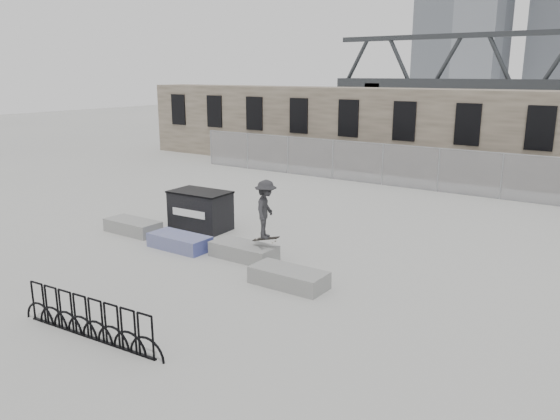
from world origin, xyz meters
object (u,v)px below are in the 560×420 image
object	(u,v)px
planter_far_left	(133,226)
dumpster	(200,210)
planter_center_left	(180,241)
skateboarder	(266,209)
bike_rack	(88,319)
planter_center_right	(244,250)
planter_offset	(289,277)

from	to	relation	value
planter_far_left	dumpster	bearing A→B (deg)	45.72
planter_center_left	skateboarder	bearing A→B (deg)	10.83
bike_rack	skateboarder	world-z (taller)	skateboarder
planter_center_right	planter_offset	bearing A→B (deg)	-24.33
planter_center_left	bike_rack	bearing A→B (deg)	-63.20
planter_center_right	skateboarder	bearing A→B (deg)	11.62
planter_offset	skateboarder	world-z (taller)	skateboarder
planter_center_left	planter_center_right	distance (m)	2.24
planter_offset	bike_rack	xyz separation A→B (m)	(-1.79, -4.70, 0.20)
planter_center_left	dumpster	world-z (taller)	dumpster
planter_far_left	skateboarder	size ratio (longest dim) A/B	1.10
planter_center_left	planter_center_right	size ratio (longest dim) A/B	1.00
planter_center_right	planter_offset	xyz separation A→B (m)	(2.27, -1.03, 0.00)
planter_far_left	planter_offset	distance (m)	7.09
planter_center_right	planter_offset	world-z (taller)	same
planter_offset	bike_rack	bearing A→B (deg)	-110.84
planter_center_right	skateboarder	size ratio (longest dim) A/B	1.10
planter_center_left	planter_offset	bearing A→B (deg)	-7.83
dumpster	planter_offset	bearing A→B (deg)	-28.39
planter_far_left	planter_offset	xyz separation A→B (m)	(7.02, -0.96, 0.00)
planter_far_left	planter_center_right	xyz separation A→B (m)	(4.75, 0.06, 0.00)
dumpster	bike_rack	xyz separation A→B (m)	(3.63, -7.31, -0.25)
planter_offset	dumpster	size ratio (longest dim) A/B	0.95
bike_rack	planter_far_left	bearing A→B (deg)	132.75
planter_center_right	bike_rack	bearing A→B (deg)	-85.19
planter_center_left	dumpster	xyz separation A→B (m)	(-0.94, 2.00, 0.44)
planter_center_right	dumpster	world-z (taller)	dumpster
planter_center_left	planter_center_right	world-z (taller)	same
planter_far_left	skateboarder	world-z (taller)	skateboarder
bike_rack	dumpster	bearing A→B (deg)	116.39
planter_far_left	dumpster	world-z (taller)	dumpster
planter_offset	planter_far_left	bearing A→B (deg)	172.18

